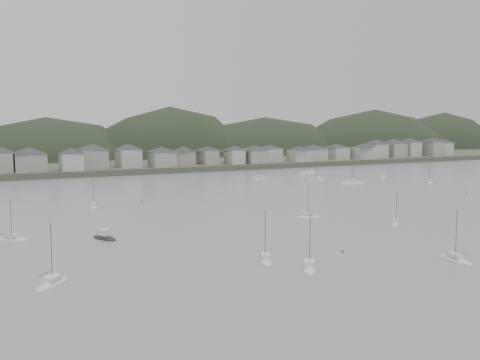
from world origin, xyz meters
TOP-DOWN VIEW (x-y plane):
  - ground at (0.00, 0.00)m, footprint 900.00×900.00m
  - far_shore_land at (0.00, 295.00)m, footprint 900.00×250.00m
  - forested_ridge at (4.83, 269.40)m, footprint 851.55×103.94m
  - waterfront_town at (50.59, 183.34)m, footprint 451.48×28.46m
  - sailboat_lead at (-73.96, 39.17)m, footprint 7.24×5.19m
  - moored_fleet at (-7.91, 62.96)m, footprint 267.45×173.88m
  - motor_launch_far at (-56.34, 31.70)m, footprint 5.09×7.59m
  - mooring_buoys at (4.81, 40.86)m, footprint 167.54×99.31m

SIDE VIEW (x-z plane):
  - forested_ridge at x=4.83m, z-range -62.57..40.00m
  - ground at x=0.00m, z-range 0.00..0.00m
  - mooring_buoys at x=4.81m, z-range -0.20..0.50m
  - moored_fleet at x=-7.91m, z-range -6.54..6.89m
  - sailboat_lead at x=-73.96m, z-range -4.61..4.98m
  - motor_launch_far at x=-56.34m, z-range -1.56..2.16m
  - far_shore_land at x=0.00m, z-range 0.00..3.00m
  - waterfront_town at x=50.59m, z-range 2.20..15.12m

